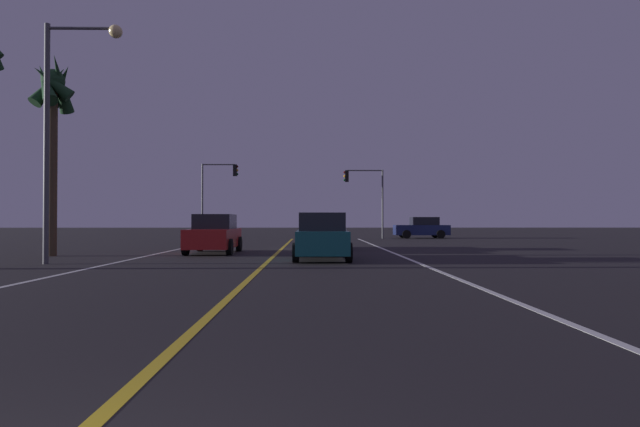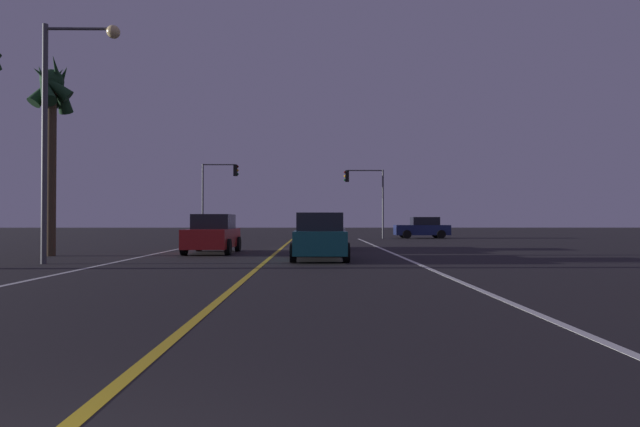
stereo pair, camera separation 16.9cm
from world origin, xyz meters
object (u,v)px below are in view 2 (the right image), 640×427
car_lead_same_lane (319,237)px  street_lamp_left_mid (63,110)px  traffic_light_near_right (364,187)px  traffic_light_near_left (219,184)px  palm_tree_left_mid (52,100)px  car_oncoming (213,234)px  car_crossing_side (422,228)px  street_lamp_right_near (627,16)px  car_ahead_far (325,233)px

car_lead_same_lane → street_lamp_left_mid: (-8.49, -1.70, 4.24)m
traffic_light_near_right → traffic_light_near_left: (-11.40, 0.00, 0.29)m
street_lamp_left_mid → palm_tree_left_mid: (-2.29, 3.76, 1.23)m
traffic_light_near_left → traffic_light_near_right: bearing=0.0°
car_oncoming → car_lead_same_lane: 6.01m
street_lamp_left_mid → palm_tree_left_mid: bearing=121.3°
car_crossing_side → traffic_light_near_left: size_ratio=0.73×
traffic_light_near_right → street_lamp_left_mid: size_ratio=0.68×
traffic_light_near_right → car_oncoming: bearing=64.7°
car_oncoming → traffic_light_near_left: traffic_light_near_left is taller
traffic_light_near_right → street_lamp_right_near: bearing=91.8°
car_ahead_far → street_lamp_left_mid: 12.87m
traffic_light_near_right → palm_tree_left_mid: 24.36m
car_ahead_far → traffic_light_near_right: (3.40, 14.84, 3.21)m
car_oncoming → traffic_light_near_left: size_ratio=0.73×
street_lamp_left_mid → car_oncoming: bearing=55.1°
car_crossing_side → palm_tree_left_mid: size_ratio=0.53×
car_ahead_far → traffic_light_near_right: 15.56m
street_lamp_right_near → palm_tree_left_mid: (-15.49, 12.75, 1.67)m
car_crossing_side → traffic_light_near_left: 16.57m
car_crossing_side → car_lead_same_lane: 23.93m
traffic_light_near_left → street_lamp_right_near: size_ratio=0.82×
car_ahead_far → palm_tree_left_mid: 13.20m
car_oncoming → traffic_light_near_left: bearing=-170.2°
car_crossing_side → street_lamp_left_mid: street_lamp_left_mid is taller
palm_tree_left_mid → traffic_light_near_right: bearing=53.3°
traffic_light_near_left → street_lamp_left_mid: 23.23m
car_lead_same_lane → street_lamp_right_near: 12.28m
traffic_light_near_left → street_lamp_right_near: street_lamp_right_near is taller
car_crossing_side → car_lead_same_lane: size_ratio=1.00×
car_oncoming → palm_tree_left_mid: 8.41m
car_lead_same_lane → traffic_light_near_right: traffic_light_near_right is taller
car_ahead_far → palm_tree_left_mid: size_ratio=0.53×
car_crossing_side → street_lamp_left_mid: 29.77m
car_lead_same_lane → palm_tree_left_mid: size_ratio=0.53×
car_oncoming → traffic_light_near_right: (8.36, 17.67, 3.21)m
car_ahead_far → car_crossing_side: bearing=-27.5°
traffic_light_near_left → palm_tree_left_mid: bearing=-99.1°
traffic_light_near_left → palm_tree_left_mid: palm_tree_left_mid is taller
car_lead_same_lane → street_lamp_left_mid: size_ratio=0.54×
traffic_light_near_right → street_lamp_right_near: (0.99, -32.19, 0.59)m
car_oncoming → car_ahead_far: bearing=119.7°
traffic_light_near_right → car_lead_same_lane: bearing=80.2°
traffic_light_near_left → car_ahead_far: bearing=-61.7°
car_crossing_side → traffic_light_near_right: bearing=10.4°
car_lead_same_lane → traffic_light_near_left: bearing=19.6°
car_ahead_far → car_lead_same_lane: 6.67m
car_oncoming → street_lamp_left_mid: size_ratio=0.54×
car_oncoming → palm_tree_left_mid: bearing=-73.9°
car_oncoming → street_lamp_left_mid: (-3.86, -5.53, 4.24)m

